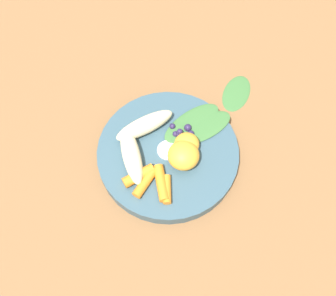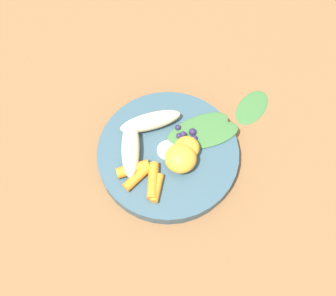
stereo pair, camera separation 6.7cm
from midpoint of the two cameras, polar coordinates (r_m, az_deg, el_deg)
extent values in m
plane|color=brown|center=(0.70, -2.72, -1.62)|extent=(2.40, 2.40, 0.00)
cylinder|color=#385666|center=(0.69, -2.76, -1.15)|extent=(0.25, 0.25, 0.03)
ellipsoid|color=beige|center=(0.66, -8.39, -1.34)|extent=(0.08, 0.12, 0.03)
ellipsoid|color=beige|center=(0.69, -6.30, 3.13)|extent=(0.11, 0.10, 0.03)
ellipsoid|color=#F4A833|center=(0.66, -0.02, 0.31)|extent=(0.04, 0.04, 0.03)
ellipsoid|color=#F4A833|center=(0.65, -0.59, -1.39)|extent=(0.06, 0.06, 0.04)
cylinder|color=orange|center=(0.65, -7.37, -4.43)|extent=(0.06, 0.05, 0.02)
cylinder|color=orange|center=(0.65, -6.41, -5.45)|extent=(0.04, 0.06, 0.02)
cylinder|color=orange|center=(0.64, -4.20, -5.53)|extent=(0.04, 0.07, 0.02)
cylinder|color=orange|center=(0.64, -3.17, -6.53)|extent=(0.02, 0.05, 0.01)
sphere|color=#2D234C|center=(0.69, -2.29, 3.04)|extent=(0.01, 0.01, 0.01)
sphere|color=#2D234C|center=(0.68, -0.71, 0.74)|extent=(0.01, 0.01, 0.01)
sphere|color=#2D234C|center=(0.68, -1.24, 1.78)|extent=(0.01, 0.01, 0.01)
sphere|color=#2D234C|center=(0.68, -1.65, 1.85)|extent=(0.01, 0.01, 0.01)
sphere|color=#2D234C|center=(0.69, 0.23, 2.79)|extent=(0.01, 0.01, 0.01)
sphere|color=#2D234C|center=(0.68, 0.13, 1.71)|extent=(0.01, 0.01, 0.01)
sphere|color=#2D234C|center=(0.67, -0.63, 0.92)|extent=(0.01, 0.01, 0.01)
sphere|color=#2D234C|center=(0.68, 0.68, 1.89)|extent=(0.01, 0.01, 0.01)
sphere|color=#2D234C|center=(0.68, -1.03, 2.19)|extent=(0.01, 0.01, 0.01)
cylinder|color=white|center=(0.68, -2.67, -0.36)|extent=(0.04, 0.04, 0.00)
ellipsoid|color=#3D7038|center=(0.69, 2.69, 2.85)|extent=(0.12, 0.11, 0.00)
ellipsoid|color=#3D7038|center=(0.70, 0.90, 3.47)|extent=(0.12, 0.13, 0.00)
ellipsoid|color=#3D7038|center=(0.78, 7.83, 8.01)|extent=(0.07, 0.10, 0.01)
camera|label=1|loc=(0.03, -92.88, -5.67)|focal=40.64mm
camera|label=2|loc=(0.03, 87.12, 5.67)|focal=40.64mm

